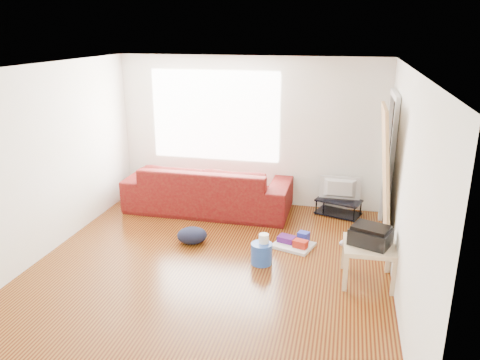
% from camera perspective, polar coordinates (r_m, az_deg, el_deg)
% --- Properties ---
extents(room, '(4.51, 5.01, 2.51)m').
position_cam_1_polar(room, '(5.69, -2.99, 0.99)').
color(room, '#441508').
rests_on(room, ground).
extents(sofa, '(2.70, 1.06, 0.79)m').
position_cam_1_polar(sofa, '(7.91, -3.80, -3.64)').
color(sofa, '#540108').
rests_on(sofa, ground).
extents(tv_stand, '(0.79, 0.60, 0.26)m').
position_cam_1_polar(tv_stand, '(7.81, 11.91, -3.21)').
color(tv_stand, black).
rests_on(tv_stand, ground).
extents(tv, '(0.65, 0.09, 0.38)m').
position_cam_1_polar(tv, '(7.70, 12.06, -1.06)').
color(tv, black).
rests_on(tv, tv_stand).
extents(side_table, '(0.62, 0.62, 0.49)m').
position_cam_1_polar(side_table, '(5.82, 15.47, -8.24)').
color(side_table, tan).
rests_on(side_table, ground).
extents(printer, '(0.54, 0.48, 0.23)m').
position_cam_1_polar(printer, '(5.74, 15.63, -6.52)').
color(printer, black).
rests_on(printer, side_table).
extents(bucket, '(0.30, 0.30, 0.28)m').
position_cam_1_polar(bucket, '(6.20, 2.62, -10.08)').
color(bucket, '#244EB3').
rests_on(bucket, ground).
extents(toilet_paper, '(0.13, 0.13, 0.12)m').
position_cam_1_polar(toilet_paper, '(6.14, 2.90, -8.31)').
color(toilet_paper, white).
rests_on(toilet_paper, bucket).
extents(cleaning_tray, '(0.62, 0.55, 0.19)m').
position_cam_1_polar(cleaning_tray, '(6.65, 6.68, -7.59)').
color(cleaning_tray, white).
rests_on(cleaning_tray, ground).
extents(backpack, '(0.50, 0.44, 0.23)m').
position_cam_1_polar(backpack, '(6.76, -5.83, -7.63)').
color(backpack, '#161935').
rests_on(backpack, ground).
extents(sneakers, '(0.54, 0.28, 0.12)m').
position_cam_1_polar(sneakers, '(6.74, 14.15, -7.64)').
color(sneakers, silver).
rests_on(sneakers, ground).
extents(door_panel, '(0.25, 0.81, 2.01)m').
position_cam_1_polar(door_panel, '(6.67, 16.54, -8.72)').
color(door_panel, '#997646').
rests_on(door_panel, ground).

